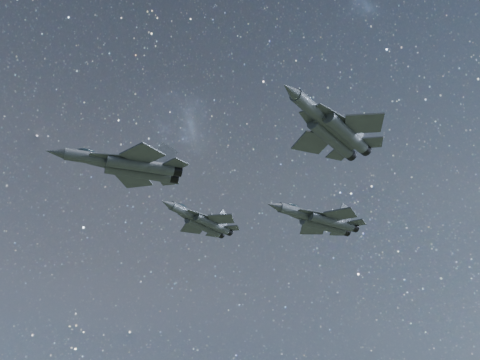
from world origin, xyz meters
TOP-DOWN VIEW (x-y plane):
  - jet_lead at (-19.00, 4.50)m, footprint 19.34×13.00m
  - jet_left at (3.56, 20.80)m, footprint 18.07×12.25m
  - jet_right at (-2.30, -18.59)m, footprint 19.06×12.88m
  - jet_slot at (17.91, 4.89)m, footprint 19.57×13.81m

SIDE VIEW (x-z plane):
  - jet_lead at x=-19.00m, z-range 136.45..141.34m
  - jet_right at x=-2.30m, z-range 136.88..141.67m
  - jet_slot at x=17.91m, z-range 137.80..142.76m
  - jet_left at x=3.56m, z-range 139.65..144.19m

